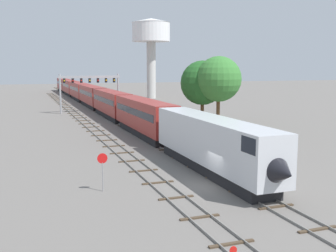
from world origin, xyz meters
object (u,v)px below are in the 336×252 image
object	(u,v)px
stop_sign	(103,167)
trackside_tree_left	(219,79)
passenger_train	(91,96)
water_tower	(151,35)
signal_gantry	(90,84)
trackside_tree_mid	(203,83)

from	to	relation	value
stop_sign	trackside_tree_left	bearing A→B (deg)	49.48
stop_sign	trackside_tree_left	world-z (taller)	trackside_tree_left
stop_sign	trackside_tree_left	distance (m)	36.42
passenger_train	water_tower	distance (m)	32.71
passenger_train	trackside_tree_left	size ratio (longest dim) A/B	13.37
signal_gantry	trackside_tree_left	world-z (taller)	trackside_tree_left
passenger_train	stop_sign	distance (m)	65.19
trackside_tree_mid	stop_sign	bearing A→B (deg)	-126.09
passenger_train	signal_gantry	size ratio (longest dim) A/B	11.92
trackside_tree_left	trackside_tree_mid	world-z (taller)	trackside_tree_left
passenger_train	signal_gantry	world-z (taller)	signal_gantry
signal_gantry	stop_sign	distance (m)	53.21
trackside_tree_mid	water_tower	bearing A→B (deg)	80.82
trackside_tree_left	passenger_train	bearing A→B (deg)	109.90
water_tower	trackside_tree_left	size ratio (longest dim) A/B	2.11
trackside_tree_left	trackside_tree_mid	bearing A→B (deg)	117.14
trackside_tree_left	trackside_tree_mid	xyz separation A→B (m)	(-1.42, 2.77, -0.65)
water_tower	trackside_tree_mid	size ratio (longest dim) A/B	2.25
stop_sign	trackside_tree_mid	size ratio (longest dim) A/B	0.28
passenger_train	signal_gantry	xyz separation A→B (m)	(-2.25, -11.91, 3.14)
trackside_tree_mid	signal_gantry	bearing A→B (deg)	122.49
water_tower	trackside_tree_left	xyz separation A→B (m)	(-7.35, -57.00, -10.87)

